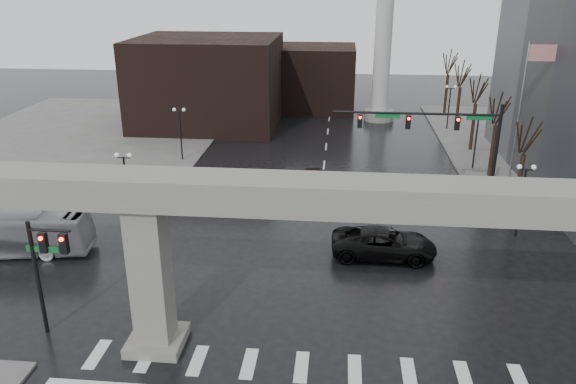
# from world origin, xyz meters

# --- Properties ---
(ground) EXTENTS (160.00, 160.00, 0.00)m
(ground) POSITION_xyz_m (0.00, 0.00, 0.00)
(ground) COLOR black
(ground) RESTS_ON ground
(sidewalk_nw) EXTENTS (28.00, 36.00, 0.15)m
(sidewalk_nw) POSITION_xyz_m (-26.00, 36.00, 0.07)
(sidewalk_nw) COLOR slate
(sidewalk_nw) RESTS_ON ground
(elevated_guideway) EXTENTS (48.00, 2.60, 8.70)m
(elevated_guideway) POSITION_xyz_m (1.26, 0.00, 6.88)
(elevated_guideway) COLOR gray
(elevated_guideway) RESTS_ON ground
(building_far_left) EXTENTS (16.00, 14.00, 10.00)m
(building_far_left) POSITION_xyz_m (-14.00, 42.00, 5.00)
(building_far_left) COLOR black
(building_far_left) RESTS_ON ground
(building_far_mid) EXTENTS (10.00, 10.00, 8.00)m
(building_far_mid) POSITION_xyz_m (-2.00, 52.00, 4.00)
(building_far_mid) COLOR black
(building_far_mid) RESTS_ON ground
(smokestack) EXTENTS (3.60, 3.60, 30.00)m
(smokestack) POSITION_xyz_m (6.00, 46.00, 13.35)
(smokestack) COLOR beige
(smokestack) RESTS_ON ground
(signal_mast_arm) EXTENTS (12.12, 0.43, 8.00)m
(signal_mast_arm) POSITION_xyz_m (8.99, 18.80, 5.83)
(signal_mast_arm) COLOR black
(signal_mast_arm) RESTS_ON ground
(signal_left_pole) EXTENTS (2.30, 0.30, 6.00)m
(signal_left_pole) POSITION_xyz_m (-12.25, 0.50, 4.07)
(signal_left_pole) COLOR black
(signal_left_pole) RESTS_ON ground
(flagpole_assembly) EXTENTS (2.06, 0.12, 12.00)m
(flagpole_assembly) POSITION_xyz_m (15.29, 22.00, 7.53)
(flagpole_assembly) COLOR silver
(flagpole_assembly) RESTS_ON ground
(lamp_right_0) EXTENTS (1.22, 0.32, 5.11)m
(lamp_right_0) POSITION_xyz_m (13.50, 14.00, 3.47)
(lamp_right_0) COLOR black
(lamp_right_0) RESTS_ON ground
(lamp_right_1) EXTENTS (1.22, 0.32, 5.11)m
(lamp_right_1) POSITION_xyz_m (13.50, 28.00, 3.47)
(lamp_right_1) COLOR black
(lamp_right_1) RESTS_ON ground
(lamp_right_2) EXTENTS (1.22, 0.32, 5.11)m
(lamp_right_2) POSITION_xyz_m (13.50, 42.00, 3.47)
(lamp_right_2) COLOR black
(lamp_right_2) RESTS_ON ground
(lamp_left_0) EXTENTS (1.22, 0.32, 5.11)m
(lamp_left_0) POSITION_xyz_m (-13.50, 14.00, 3.47)
(lamp_left_0) COLOR black
(lamp_left_0) RESTS_ON ground
(lamp_left_1) EXTENTS (1.22, 0.32, 5.11)m
(lamp_left_1) POSITION_xyz_m (-13.50, 28.00, 3.47)
(lamp_left_1) COLOR black
(lamp_left_1) RESTS_ON ground
(lamp_left_2) EXTENTS (1.22, 0.32, 5.11)m
(lamp_left_2) POSITION_xyz_m (-13.50, 42.00, 3.47)
(lamp_left_2) COLOR black
(lamp_left_2) RESTS_ON ground
(tree_right_0) EXTENTS (1.09, 1.58, 7.50)m
(tree_right_0) POSITION_xyz_m (14.53, 18.02, 2.79)
(tree_right_0) COLOR black
(tree_right_0) RESTS_ON ground
(tree_right_1) EXTENTS (1.09, 1.61, 7.67)m
(tree_right_1) POSITION_xyz_m (14.53, 26.02, 2.85)
(tree_right_1) COLOR black
(tree_right_1) RESTS_ON ground
(tree_right_2) EXTENTS (1.10, 1.63, 7.85)m
(tree_right_2) POSITION_xyz_m (14.53, 34.02, 2.91)
(tree_right_2) COLOR black
(tree_right_2) RESTS_ON ground
(tree_right_3) EXTENTS (1.11, 1.66, 8.02)m
(tree_right_3) POSITION_xyz_m (14.53, 42.02, 2.98)
(tree_right_3) COLOR black
(tree_right_3) RESTS_ON ground
(tree_right_4) EXTENTS (1.12, 1.69, 8.19)m
(tree_right_4) POSITION_xyz_m (14.53, 50.02, 3.04)
(tree_right_4) COLOR black
(tree_right_4) RESTS_ON ground
(pickup_truck) EXTENTS (6.56, 3.09, 1.81)m
(pickup_truck) POSITION_xyz_m (4.34, 10.17, 0.91)
(pickup_truck) COLOR black
(pickup_truck) RESTS_ON ground
(city_bus) EXTENTS (10.67, 3.70, 2.91)m
(city_bus) POSITION_xyz_m (-19.32, 8.34, 1.46)
(city_bus) COLOR #B2B2B7
(city_bus) RESTS_ON ground
(far_car) EXTENTS (2.18, 4.77, 1.59)m
(far_car) POSITION_xyz_m (-0.63, 21.49, 0.79)
(far_car) COLOR black
(far_car) RESTS_ON ground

